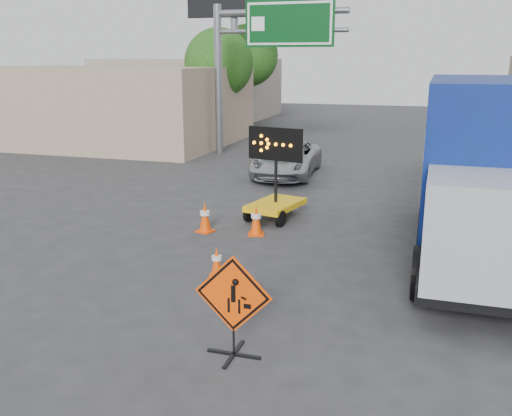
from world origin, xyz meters
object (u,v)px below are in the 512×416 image
at_px(construction_sign, 233,304).
at_px(box_truck, 485,180).
at_px(arrow_board, 276,199).
at_px(pickup_truck, 287,159).

relative_size(construction_sign, box_truck, 0.19).
xyz_separation_m(arrow_board, pickup_truck, (-1.24, 6.13, 0.06)).
xyz_separation_m(construction_sign, box_truck, (3.84, 5.91, 0.95)).
bearing_deg(pickup_truck, construction_sign, -82.13).
bearing_deg(pickup_truck, box_truck, -53.43).
bearing_deg(pickup_truck, arrow_board, -81.72).
distance_m(construction_sign, box_truck, 7.11).
relative_size(construction_sign, pickup_truck, 0.34).
bearing_deg(arrow_board, box_truck, -4.77).
distance_m(pickup_truck, box_truck, 10.26).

